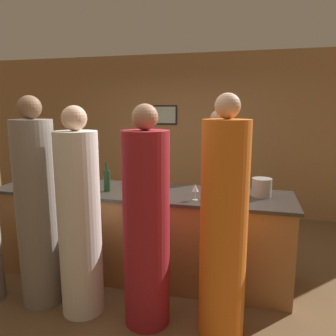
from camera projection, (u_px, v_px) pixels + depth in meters
ground_plane at (141, 273)px, 3.79m from camera, size 14.00×14.00×0.00m
back_wall at (184, 135)px, 5.88m from camera, size 8.00×0.08×2.80m
bar_counter at (140, 233)px, 3.70m from camera, size 3.29×0.81×0.98m
bartender at (216, 186)px, 4.29m from camera, size 0.32×0.32×1.85m
guest_0 at (80, 221)px, 2.94m from camera, size 0.38×0.38×1.90m
guest_2 at (224, 228)px, 2.63m from camera, size 0.38×0.38×2.00m
guest_3 at (146, 227)px, 2.79m from camera, size 0.40×0.40×1.92m
guest_4 at (37, 211)px, 3.09m from camera, size 0.38×0.38×1.99m
wine_bottle_0 at (94, 177)px, 3.72m from camera, size 0.07×0.07×0.32m
wine_bottle_1 at (107, 180)px, 3.57m from camera, size 0.07×0.07×0.32m
ice_bucket at (262, 187)px, 3.36m from camera, size 0.20×0.20×0.19m
wine_glass_0 at (45, 181)px, 3.48m from camera, size 0.08×0.08×0.18m
wine_glass_1 at (195, 188)px, 3.22m from camera, size 0.06×0.06×0.16m
wine_glass_2 at (157, 185)px, 3.34m from camera, size 0.07×0.07×0.17m
wine_glass_3 at (165, 186)px, 3.37m from camera, size 0.07×0.07×0.15m
wine_glass_4 at (216, 186)px, 3.27m from camera, size 0.08×0.08×0.17m
wine_glass_5 at (93, 179)px, 3.60m from camera, size 0.07×0.07×0.17m
wine_glass_6 at (147, 182)px, 3.52m from camera, size 0.07×0.07×0.15m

